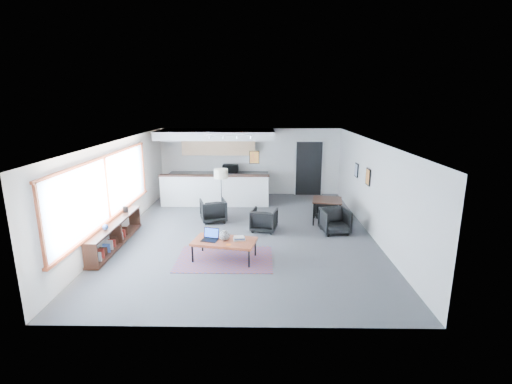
{
  "coord_description": "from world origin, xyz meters",
  "views": [
    {
      "loc": [
        0.45,
        -9.92,
        3.67
      ],
      "look_at": [
        0.29,
        0.4,
        1.1
      ],
      "focal_mm": 26.0,
      "sensor_mm": 36.0,
      "label": 1
    }
  ],
  "objects_px": {
    "armchair_left": "(213,209)",
    "microwave": "(230,168)",
    "armchair_right": "(264,219)",
    "book_stack": "(239,238)",
    "ceramic_pot": "(224,235)",
    "dining_table": "(327,201)",
    "laptop": "(211,236)",
    "dining_chair_near": "(335,222)",
    "floor_lamp": "(221,175)",
    "dining_chair_far": "(326,207)",
    "coffee_table": "(224,242)"
  },
  "relations": [
    {
      "from": "laptop",
      "to": "armchair_left",
      "type": "relative_size",
      "value": 0.56
    },
    {
      "from": "floor_lamp",
      "to": "armchair_left",
      "type": "bearing_deg",
      "value": -111.27
    },
    {
      "from": "armchair_right",
      "to": "floor_lamp",
      "type": "height_order",
      "value": "floor_lamp"
    },
    {
      "from": "book_stack",
      "to": "armchair_right",
      "type": "xyz_separation_m",
      "value": [
        0.6,
        1.95,
        -0.16
      ]
    },
    {
      "from": "armchair_left",
      "to": "microwave",
      "type": "xyz_separation_m",
      "value": [
        0.29,
        3.14,
        0.74
      ]
    },
    {
      "from": "coffee_table",
      "to": "book_stack",
      "type": "xyz_separation_m",
      "value": [
        0.35,
        0.03,
        0.08
      ]
    },
    {
      "from": "floor_lamp",
      "to": "dining_chair_near",
      "type": "height_order",
      "value": "floor_lamp"
    },
    {
      "from": "ceramic_pot",
      "to": "dining_chair_near",
      "type": "height_order",
      "value": "ceramic_pot"
    },
    {
      "from": "dining_chair_near",
      "to": "dining_chair_far",
      "type": "xyz_separation_m",
      "value": [
        0.01,
        1.51,
        -0.02
      ]
    },
    {
      "from": "book_stack",
      "to": "armchair_right",
      "type": "relative_size",
      "value": 0.43
    },
    {
      "from": "laptop",
      "to": "floor_lamp",
      "type": "bearing_deg",
      "value": 105.3
    },
    {
      "from": "armchair_right",
      "to": "microwave",
      "type": "relative_size",
      "value": 1.22
    },
    {
      "from": "coffee_table",
      "to": "floor_lamp",
      "type": "distance_m",
      "value": 3.48
    },
    {
      "from": "ceramic_pot",
      "to": "book_stack",
      "type": "height_order",
      "value": "ceramic_pot"
    },
    {
      "from": "ceramic_pot",
      "to": "book_stack",
      "type": "xyz_separation_m",
      "value": [
        0.34,
        0.04,
        -0.09
      ]
    },
    {
      "from": "dining_chair_near",
      "to": "dining_chair_far",
      "type": "height_order",
      "value": "dining_chair_near"
    },
    {
      "from": "floor_lamp",
      "to": "dining_table",
      "type": "relative_size",
      "value": 1.54
    },
    {
      "from": "coffee_table",
      "to": "dining_chair_near",
      "type": "bearing_deg",
      "value": 43.26
    },
    {
      "from": "laptop",
      "to": "floor_lamp",
      "type": "relative_size",
      "value": 0.27
    },
    {
      "from": "armchair_right",
      "to": "book_stack",
      "type": "bearing_deg",
      "value": 86.22
    },
    {
      "from": "armchair_right",
      "to": "floor_lamp",
      "type": "xyz_separation_m",
      "value": [
        -1.36,
        1.35,
        1.0
      ]
    },
    {
      "from": "laptop",
      "to": "book_stack",
      "type": "xyz_separation_m",
      "value": [
        0.67,
        -0.02,
        -0.04
      ]
    },
    {
      "from": "coffee_table",
      "to": "armchair_right",
      "type": "distance_m",
      "value": 2.2
    },
    {
      "from": "book_stack",
      "to": "dining_chair_far",
      "type": "height_order",
      "value": "dining_chair_far"
    },
    {
      "from": "armchair_right",
      "to": "dining_table",
      "type": "xyz_separation_m",
      "value": [
        1.93,
        0.78,
        0.31
      ]
    },
    {
      "from": "book_stack",
      "to": "floor_lamp",
      "type": "bearing_deg",
      "value": 103.01
    },
    {
      "from": "book_stack",
      "to": "floor_lamp",
      "type": "distance_m",
      "value": 3.49
    },
    {
      "from": "dining_table",
      "to": "book_stack",
      "type": "bearing_deg",
      "value": -132.73
    },
    {
      "from": "armchair_right",
      "to": "microwave",
      "type": "height_order",
      "value": "microwave"
    },
    {
      "from": "microwave",
      "to": "ceramic_pot",
      "type": "bearing_deg",
      "value": -84.75
    },
    {
      "from": "microwave",
      "to": "armchair_right",
      "type": "bearing_deg",
      "value": -70.12
    },
    {
      "from": "laptop",
      "to": "microwave",
      "type": "xyz_separation_m",
      "value": [
        -0.01,
        5.9,
        0.58
      ]
    },
    {
      "from": "coffee_table",
      "to": "dining_table",
      "type": "distance_m",
      "value": 4.0
    },
    {
      "from": "armchair_left",
      "to": "dining_chair_far",
      "type": "relative_size",
      "value": 1.25
    },
    {
      "from": "laptop",
      "to": "ceramic_pot",
      "type": "distance_m",
      "value": 0.34
    },
    {
      "from": "dining_chair_near",
      "to": "microwave",
      "type": "xyz_separation_m",
      "value": [
        -3.28,
        4.1,
        0.8
      ]
    },
    {
      "from": "armchair_left",
      "to": "armchair_right",
      "type": "xyz_separation_m",
      "value": [
        1.57,
        -0.82,
        -0.03
      ]
    },
    {
      "from": "dining_chair_far",
      "to": "floor_lamp",
      "type": "bearing_deg",
      "value": 9.97
    },
    {
      "from": "ceramic_pot",
      "to": "armchair_right",
      "type": "xyz_separation_m",
      "value": [
        0.94,
        1.99,
        -0.24
      ]
    },
    {
      "from": "coffee_table",
      "to": "microwave",
      "type": "xyz_separation_m",
      "value": [
        -0.34,
        5.95,
        0.69
      ]
    },
    {
      "from": "book_stack",
      "to": "armchair_left",
      "type": "distance_m",
      "value": 2.94
    },
    {
      "from": "armchair_left",
      "to": "armchair_right",
      "type": "relative_size",
      "value": 1.08
    },
    {
      "from": "coffee_table",
      "to": "microwave",
      "type": "bearing_deg",
      "value": 104.37
    },
    {
      "from": "floor_lamp",
      "to": "dining_chair_far",
      "type": "xyz_separation_m",
      "value": [
        3.37,
        0.03,
        -1.05
      ]
    },
    {
      "from": "dining_table",
      "to": "armchair_right",
      "type": "bearing_deg",
      "value": -157.88
    },
    {
      "from": "coffee_table",
      "to": "laptop",
      "type": "bearing_deg",
      "value": -177.58
    },
    {
      "from": "armchair_right",
      "to": "dining_chair_near",
      "type": "distance_m",
      "value": 2.0
    },
    {
      "from": "book_stack",
      "to": "armchair_left",
      "type": "relative_size",
      "value": 0.4
    },
    {
      "from": "ceramic_pot",
      "to": "dining_table",
      "type": "distance_m",
      "value": 3.99
    },
    {
      "from": "armchair_left",
      "to": "laptop",
      "type": "bearing_deg",
      "value": 79.49
    }
  ]
}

